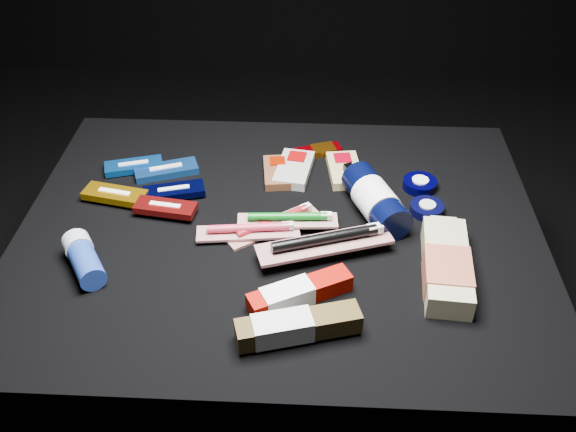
{
  "coord_description": "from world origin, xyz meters",
  "views": [
    {
      "loc": [
        0.06,
        -0.93,
        1.16
      ],
      "look_at": [
        0.01,
        0.01,
        0.42
      ],
      "focal_mm": 40.0,
      "sensor_mm": 36.0,
      "label": 1
    }
  ],
  "objects_px": {
    "deodorant_stick": "(84,259)",
    "toothpaste_carton_red": "(296,294)",
    "lotion_bottle": "(375,200)",
    "bodywash_bottle": "(446,267)"
  },
  "relations": [
    {
      "from": "lotion_bottle",
      "to": "toothpaste_carton_red",
      "type": "relative_size",
      "value": 1.25
    },
    {
      "from": "deodorant_stick",
      "to": "toothpaste_carton_red",
      "type": "bearing_deg",
      "value": -41.23
    },
    {
      "from": "lotion_bottle",
      "to": "bodywash_bottle",
      "type": "bearing_deg",
      "value": -78.92
    },
    {
      "from": "lotion_bottle",
      "to": "bodywash_bottle",
      "type": "height_order",
      "value": "lotion_bottle"
    },
    {
      "from": "bodywash_bottle",
      "to": "toothpaste_carton_red",
      "type": "relative_size",
      "value": 1.3
    },
    {
      "from": "lotion_bottle",
      "to": "deodorant_stick",
      "type": "xyz_separation_m",
      "value": [
        -0.51,
        -0.18,
        -0.01
      ]
    },
    {
      "from": "deodorant_stick",
      "to": "toothpaste_carton_red",
      "type": "relative_size",
      "value": 0.71
    },
    {
      "from": "bodywash_bottle",
      "to": "deodorant_stick",
      "type": "bearing_deg",
      "value": -174.4
    },
    {
      "from": "lotion_bottle",
      "to": "toothpaste_carton_red",
      "type": "distance_m",
      "value": 0.28
    },
    {
      "from": "bodywash_bottle",
      "to": "toothpaste_carton_red",
      "type": "bearing_deg",
      "value": -159.99
    }
  ]
}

